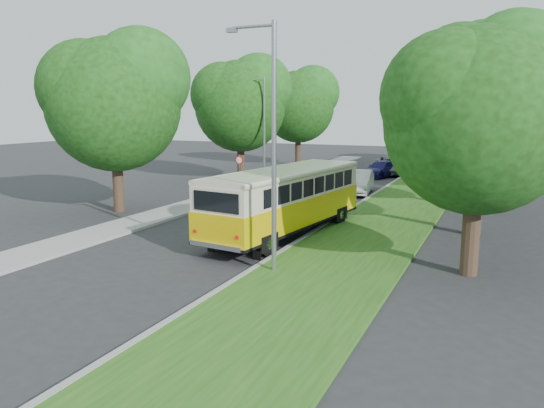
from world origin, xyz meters
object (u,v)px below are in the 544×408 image
at_px(lamppost_near, 271,140).
at_px(car_silver, 316,193).
at_px(car_grey, 392,165).
at_px(vintage_bus, 285,202).
at_px(car_white, 358,182).
at_px(lamppost_far, 263,127).
at_px(car_blue, 382,169).

distance_m(lamppost_near, car_silver, 13.88).
bearing_deg(car_grey, vintage_bus, -110.41).
height_order(vintage_bus, car_grey, vintage_bus).
relative_size(lamppost_near, car_white, 1.76).
bearing_deg(lamppost_far, lamppost_near, -64.29).
height_order(lamppost_far, car_blue, lamppost_far).
height_order(lamppost_near, car_blue, lamppost_near).
xyz_separation_m(lamppost_near, car_white, (-1.74, 17.51, -3.62)).
height_order(vintage_bus, car_white, vintage_bus).
bearing_deg(car_silver, lamppost_near, -63.15).
bearing_deg(car_white, vintage_bus, -97.20).
xyz_separation_m(lamppost_near, car_grey, (-1.82, 28.65, -3.63)).
relative_size(lamppost_far, car_grey, 1.40).
distance_m(lamppost_near, car_blue, 26.82).
xyz_separation_m(car_white, car_grey, (-0.09, 11.15, -0.00)).
height_order(lamppost_near, vintage_bus, lamppost_near).
distance_m(lamppost_far, vintage_bus, 15.48).
xyz_separation_m(lamppost_near, vintage_bus, (-1.62, 5.11, -2.92)).
distance_m(car_silver, car_blue, 13.47).
relative_size(lamppost_near, car_silver, 2.18).
bearing_deg(car_white, car_grey, 82.73).
height_order(car_silver, car_blue, car_blue).
xyz_separation_m(lamppost_near, car_silver, (-2.99, 13.03, -3.74)).
bearing_deg(lamppost_near, car_grey, 93.64).
bearing_deg(vintage_bus, car_white, 98.17).
height_order(car_blue, car_grey, car_grey).
relative_size(lamppost_near, car_grey, 1.50).
relative_size(car_silver, car_blue, 0.83).
relative_size(car_silver, car_grey, 0.69).
xyz_separation_m(vintage_bus, car_grey, (-0.20, 23.55, -0.71)).
bearing_deg(lamppost_far, car_blue, 50.03).
distance_m(vintage_bus, car_white, 12.42).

